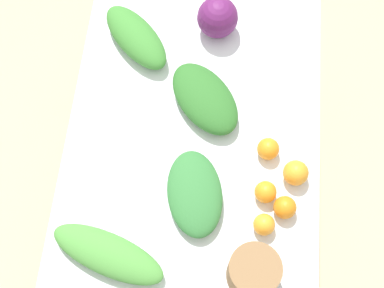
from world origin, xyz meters
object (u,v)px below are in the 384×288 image
at_px(orange_4, 268,148).
at_px(greens_bunch_chard, 136,37).
at_px(orange_1, 265,192).
at_px(orange_0, 285,207).
at_px(orange_2, 264,225).
at_px(orange_3, 296,173).
at_px(greens_bunch_beet_tops, 205,98).
at_px(paper_bag, 253,272).
at_px(greens_bunch_kale, 195,193).
at_px(cabbage_purple, 218,17).
at_px(greens_bunch_dandelion, 108,254).

bearing_deg(orange_4, greens_bunch_chard, -127.79).
distance_m(greens_bunch_chard, orange_1, 0.69).
distance_m(orange_0, orange_2, 0.08).
xyz_separation_m(orange_3, orange_4, (-0.08, -0.09, -0.00)).
xyz_separation_m(orange_2, orange_3, (-0.17, 0.09, 0.01)).
bearing_deg(orange_2, orange_4, 179.53).
distance_m(greens_bunch_beet_tops, greens_bunch_chard, 0.33).
bearing_deg(greens_bunch_chard, orange_4, 52.21).
bearing_deg(paper_bag, orange_3, 159.82).
xyz_separation_m(greens_bunch_beet_tops, greens_bunch_chard, (-0.21, -0.26, 0.00)).
bearing_deg(greens_bunch_chard, greens_bunch_kale, 25.30).
relative_size(orange_2, orange_4, 0.93).
height_order(paper_bag, orange_0, paper_bag).
bearing_deg(orange_0, orange_4, -162.97).
xyz_separation_m(cabbage_purple, orange_0, (0.64, 0.25, -0.04)).
relative_size(cabbage_purple, orange_2, 2.15).
xyz_separation_m(greens_bunch_kale, orange_4, (-0.17, 0.22, 0.00)).
bearing_deg(greens_bunch_kale, orange_4, 128.27).
bearing_deg(orange_2, greens_bunch_chard, -142.59).
bearing_deg(orange_2, greens_bunch_kale, -109.58).
xyz_separation_m(greens_bunch_kale, orange_3, (-0.09, 0.30, 0.01)).
bearing_deg(orange_1, cabbage_purple, -161.96).
bearing_deg(greens_bunch_kale, orange_0, 86.17).
distance_m(orange_0, orange_3, 0.12).
height_order(cabbage_purple, orange_2, cabbage_purple).
bearing_deg(cabbage_purple, greens_bunch_chard, -72.38).
xyz_separation_m(paper_bag, greens_bunch_chard, (-0.76, -0.44, -0.02)).
relative_size(greens_bunch_chard, orange_0, 4.37).
height_order(cabbage_purple, orange_0, cabbage_purple).
bearing_deg(greens_bunch_dandelion, orange_0, 110.35).
bearing_deg(orange_0, greens_bunch_beet_tops, -141.50).
height_order(greens_bunch_kale, orange_1, same).
bearing_deg(greens_bunch_dandelion, cabbage_purple, 162.92).
height_order(greens_bunch_kale, greens_bunch_dandelion, greens_bunch_kale).
relative_size(cabbage_purple, orange_3, 1.78).
xyz_separation_m(greens_bunch_beet_tops, orange_3, (0.23, 0.30, -0.00)).
distance_m(greens_bunch_kale, orange_2, 0.23).
xyz_separation_m(paper_bag, orange_0, (-0.20, 0.09, -0.03)).
bearing_deg(cabbage_purple, orange_3, 28.27).
xyz_separation_m(greens_bunch_kale, orange_0, (0.02, 0.27, 0.00)).
bearing_deg(orange_2, orange_0, 134.01).
bearing_deg(orange_4, paper_bag, -4.23).
relative_size(greens_bunch_beet_tops, orange_4, 4.15).
bearing_deg(paper_bag, greens_bunch_dandelion, -92.18).
xyz_separation_m(paper_bag, greens_bunch_beet_tops, (-0.55, -0.18, -0.02)).
height_order(greens_bunch_dandelion, orange_2, same).
bearing_deg(paper_bag, greens_bunch_chard, -149.86).
bearing_deg(greens_bunch_dandelion, paper_bag, 87.82).
height_order(orange_2, orange_4, orange_4).
bearing_deg(orange_1, greens_bunch_kale, -83.34).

